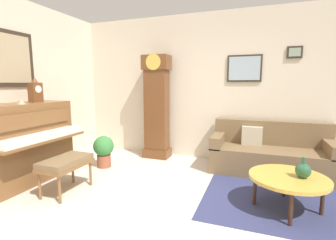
% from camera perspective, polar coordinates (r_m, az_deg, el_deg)
% --- Properties ---
extents(ground_plane, '(6.40, 6.00, 0.10)m').
position_cam_1_polar(ground_plane, '(3.00, -2.59, -22.10)').
color(ground_plane, beige).
extents(wall_back, '(5.30, 0.13, 2.80)m').
position_cam_1_polar(wall_back, '(4.89, 8.37, 7.47)').
color(wall_back, beige).
rests_on(wall_back, ground_plane).
extents(area_rug, '(2.10, 1.50, 0.01)m').
position_cam_1_polar(area_rug, '(3.52, 26.43, -17.18)').
color(area_rug, navy).
rests_on(area_rug, ground_plane).
extents(piano, '(0.87, 1.44, 1.19)m').
position_cam_1_polar(piano, '(4.23, -30.71, -4.66)').
color(piano, brown).
rests_on(piano, ground_plane).
extents(piano_bench, '(0.42, 0.70, 0.48)m').
position_cam_1_polar(piano_bench, '(3.64, -22.65, -9.28)').
color(piano_bench, brown).
rests_on(piano_bench, ground_plane).
extents(grandfather_clock, '(0.52, 0.34, 2.03)m').
position_cam_1_polar(grandfather_clock, '(4.87, -2.64, 2.39)').
color(grandfather_clock, brown).
rests_on(grandfather_clock, ground_plane).
extents(couch, '(1.90, 0.80, 0.84)m').
position_cam_1_polar(couch, '(4.49, 22.53, -7.23)').
color(couch, brown).
rests_on(couch, ground_plane).
extents(coffee_table, '(0.88, 0.88, 0.41)m').
position_cam_1_polar(coffee_table, '(3.25, 26.18, -12.12)').
color(coffee_table, gold).
rests_on(coffee_table, ground_plane).
extents(mantel_clock, '(0.13, 0.18, 0.38)m').
position_cam_1_polar(mantel_clock, '(4.33, -28.42, 5.95)').
color(mantel_clock, brown).
rests_on(mantel_clock, piano).
extents(teacup, '(0.12, 0.12, 0.06)m').
position_cam_1_polar(teacup, '(3.97, -30.94, 3.51)').
color(teacup, beige).
rests_on(teacup, piano).
extents(green_jug, '(0.17, 0.17, 0.24)m').
position_cam_1_polar(green_jug, '(3.23, 28.88, -10.21)').
color(green_jug, '#234C33').
rests_on(green_jug, coffee_table).
extents(potted_plant, '(0.36, 0.36, 0.56)m').
position_cam_1_polar(potted_plant, '(4.53, -14.74, -6.60)').
color(potted_plant, '#935138').
rests_on(potted_plant, ground_plane).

